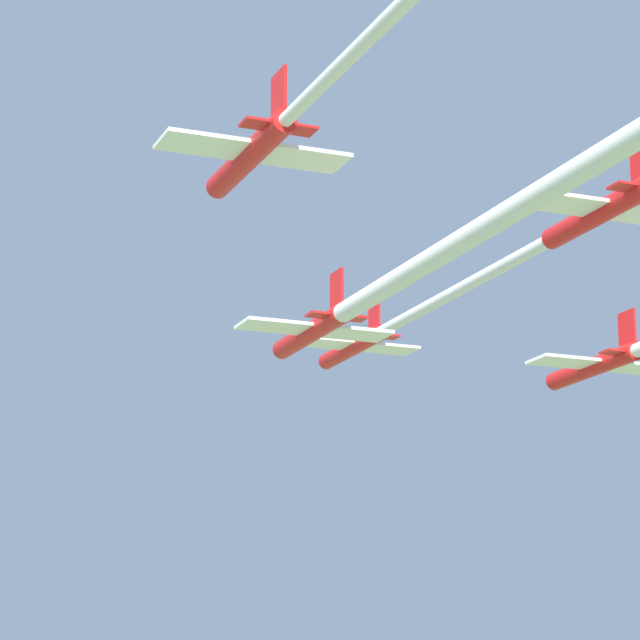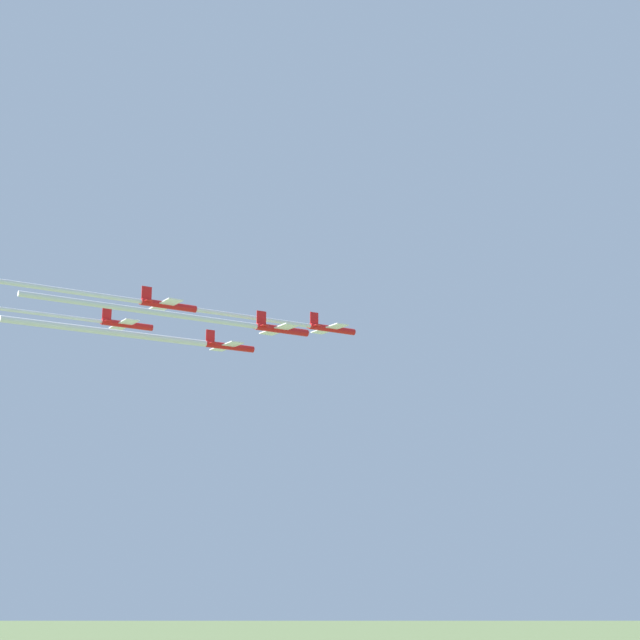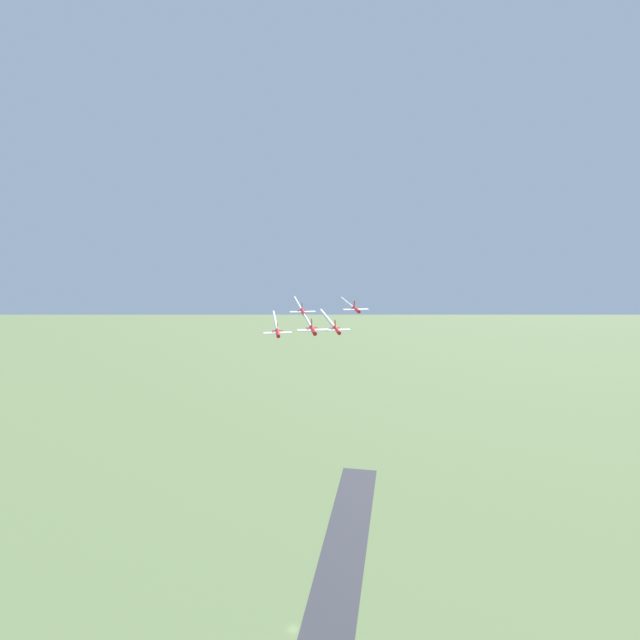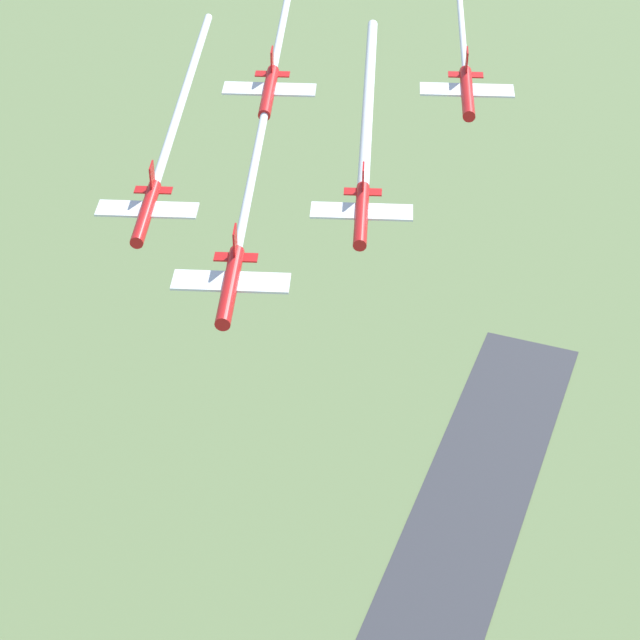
# 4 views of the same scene
# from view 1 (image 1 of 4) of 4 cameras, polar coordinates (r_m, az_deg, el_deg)

# --- Properties ---
(jet_0) EXTENTS (9.33, 9.46, 3.55)m
(jet_0) POSITION_cam_1_polar(r_m,az_deg,el_deg) (116.65, 1.28, -0.98)
(jet_0) COLOR red
(jet_1) EXTENTS (9.33, 9.46, 3.55)m
(jet_1) POSITION_cam_1_polar(r_m,az_deg,el_deg) (95.95, -0.26, -0.38)
(jet_1) COLOR red
(jet_2) EXTENTS (9.33, 9.46, 3.55)m
(jet_2) POSITION_cam_1_polar(r_m,az_deg,el_deg) (105.14, 10.37, -1.67)
(jet_2) COLOR red
(jet_3) EXTENTS (9.33, 9.46, 3.55)m
(jet_3) POSITION_cam_1_polar(r_m,az_deg,el_deg) (77.86, -2.58, 6.33)
(jet_3) COLOR red
(jet_4) EXTENTS (9.33, 9.46, 3.55)m
(jet_4) POSITION_cam_1_polar(r_m,az_deg,el_deg) (86.43, 10.60, 4.10)
(jet_4) COLOR red
(smoke_trail_0) EXTENTS (20.41, 23.79, 0.81)m
(smoke_trail_0) POSITION_cam_1_polar(r_m,az_deg,el_deg) (99.05, 5.87, 1.48)
(smoke_trail_0) COLOR white
(smoke_trail_1) EXTENTS (26.42, 30.76, 1.21)m
(smoke_trail_1) POSITION_cam_1_polar(r_m,az_deg,el_deg) (74.57, 6.74, 3.80)
(smoke_trail_1) COLOR white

